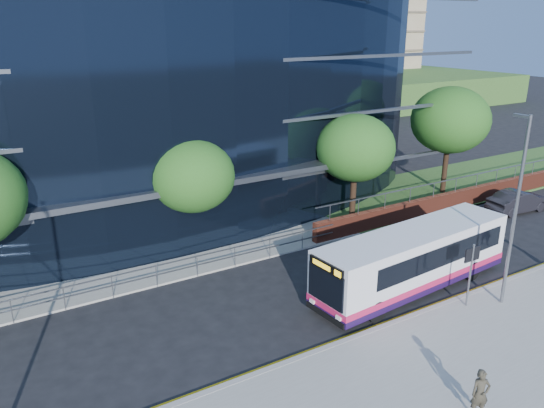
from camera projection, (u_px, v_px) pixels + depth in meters
ground at (358, 321)px, 21.48m from camera, size 200.00×200.00×0.00m
pavement_near at (457, 388)px, 17.41m from camera, size 80.00×8.00×0.15m
kerb at (375, 330)px, 20.64m from camera, size 80.00×0.25×0.16m
yellow_line_outer at (372, 330)px, 20.83m from camera, size 80.00×0.08×0.01m
yellow_line_inner at (369, 328)px, 20.95m from camera, size 80.00×0.08×0.01m
far_forecourt at (131, 255)px, 27.43m from camera, size 50.00×8.00×0.10m
grass_verge at (503, 173)px, 42.10m from camera, size 36.00×8.00×0.12m
glass_office at (105, 79)px, 33.79m from camera, size 44.00×23.10×16.00m
retaining_wall at (513, 186)px, 36.97m from camera, size 34.00×0.40×2.11m
guard_railings at (112, 281)px, 22.96m from camera, size 24.00×0.05×1.10m
apartment_block at (281, 24)px, 79.81m from camera, size 60.00×42.00×30.00m
street_sign at (471, 262)px, 21.70m from camera, size 0.85×0.09×2.80m
tree_far_b at (192, 176)px, 26.33m from camera, size 4.29×4.29×6.05m
tree_far_c at (355, 148)px, 30.71m from camera, size 4.62×4.62×6.51m
tree_far_d at (450, 120)px, 35.71m from camera, size 5.28×5.28×7.44m
tree_dist_e at (300, 82)px, 64.11m from camera, size 4.62×4.62×6.51m
tree_dist_f at (387, 77)px, 73.66m from camera, size 4.29×4.29×6.05m
streetlight_east at (516, 207)px, 21.21m from camera, size 0.15×0.77×8.00m
city_bus at (415, 258)px, 23.62m from camera, size 10.50×3.15×2.80m
parked_car at (519, 201)px, 33.60m from camera, size 4.41×1.88×1.41m
pedestrian_b at (480, 393)px, 15.85m from camera, size 0.68×0.59×1.58m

